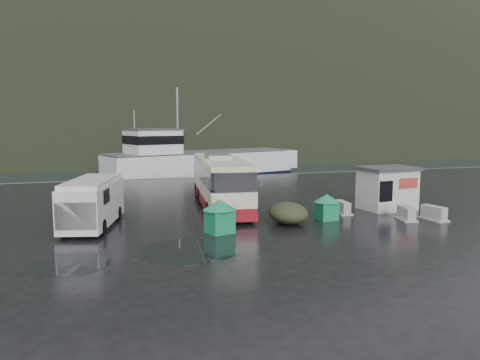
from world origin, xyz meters
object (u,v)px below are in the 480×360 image
object	(u,v)px
coach_bus	(220,206)
waste_bin_right	(326,220)
jersey_barrier_c	(433,220)
white_van	(94,227)
ticket_kiosk	(386,209)
jersey_barrier_b	(406,220)
fishing_trawler	(202,168)
waste_bin_left	(220,233)
jersey_barrier_a	(342,214)
dome_tent	(288,223)

from	to	relation	value
coach_bus	waste_bin_right	xyz separation A→B (m)	(4.36, -5.60, 0.00)
coach_bus	jersey_barrier_c	bearing A→B (deg)	-29.65
coach_bus	white_van	world-z (taller)	coach_bus
waste_bin_right	jersey_barrier_c	distance (m)	5.69
ticket_kiosk	jersey_barrier_c	bearing A→B (deg)	-86.97
coach_bus	jersey_barrier_c	size ratio (longest dim) A/B	7.45
jersey_barrier_b	fishing_trawler	size ratio (longest dim) A/B	0.06
waste_bin_left	jersey_barrier_b	distance (m)	10.22
jersey_barrier_a	jersey_barrier_c	xyz separation A→B (m)	(3.73, -3.05, 0.00)
waste_bin_right	jersey_barrier_a	world-z (taller)	waste_bin_right
dome_tent	fishing_trawler	bearing A→B (deg)	85.58
waste_bin_left	ticket_kiosk	bearing A→B (deg)	14.43
white_van	ticket_kiosk	size ratio (longest dim) A/B	1.78
jersey_barrier_c	jersey_barrier_a	bearing A→B (deg)	140.73
waste_bin_left	jersey_barrier_a	world-z (taller)	waste_bin_left
dome_tent	ticket_kiosk	world-z (taller)	ticket_kiosk
coach_bus	jersey_barrier_b	distance (m)	10.88
white_van	waste_bin_right	size ratio (longest dim) A/B	4.19
white_van	dome_tent	xyz separation A→B (m)	(9.58, -2.17, 0.00)
jersey_barrier_b	fishing_trawler	xyz separation A→B (m)	(-3.99, 31.25, 0.00)
coach_bus	jersey_barrier_a	xyz separation A→B (m)	(6.02, -4.37, 0.00)
jersey_barrier_c	fishing_trawler	distance (m)	32.16
dome_tent	coach_bus	bearing A→B (deg)	109.48
jersey_barrier_c	white_van	bearing A→B (deg)	167.64
waste_bin_left	coach_bus	bearing A→B (deg)	74.61
jersey_barrier_c	waste_bin_right	bearing A→B (deg)	161.31
coach_bus	jersey_barrier_c	world-z (taller)	coach_bus
waste_bin_left	waste_bin_right	xyz separation A→B (m)	(6.22, 1.16, 0.00)
waste_bin_left	waste_bin_right	distance (m)	6.33
waste_bin_right	ticket_kiosk	size ratio (longest dim) A/B	0.43
jersey_barrier_a	waste_bin_right	bearing A→B (deg)	-143.56
ticket_kiosk	fishing_trawler	distance (m)	28.61
waste_bin_left	fishing_trawler	distance (m)	31.67
waste_bin_right	jersey_barrier_a	xyz separation A→B (m)	(1.66, 1.23, 0.00)
white_van	waste_bin_left	size ratio (longest dim) A/B	3.65
waste_bin_right	ticket_kiosk	bearing A→B (deg)	19.10
waste_bin_left	fishing_trawler	world-z (taller)	fishing_trawler
waste_bin_left	jersey_barrier_c	world-z (taller)	waste_bin_left
coach_bus	ticket_kiosk	distance (m)	10.07
waste_bin_left	fishing_trawler	size ratio (longest dim) A/B	0.06
coach_bus	jersey_barrier_b	xyz separation A→B (m)	(8.36, -6.97, 0.00)
waste_bin_right	fishing_trawler	size ratio (longest dim) A/B	0.05
jersey_barrier_b	jersey_barrier_a	bearing A→B (deg)	132.07
dome_tent	waste_bin_left	bearing A→B (deg)	-166.22
jersey_barrier_a	fishing_trawler	distance (m)	28.71
waste_bin_left	jersey_barrier_c	bearing A→B (deg)	-3.25
jersey_barrier_c	fishing_trawler	xyz separation A→B (m)	(-5.38, 31.71, 0.00)
jersey_barrier_b	fishing_trawler	distance (m)	31.50
dome_tent	jersey_barrier_b	size ratio (longest dim) A/B	1.90
waste_bin_right	ticket_kiosk	distance (m)	5.21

